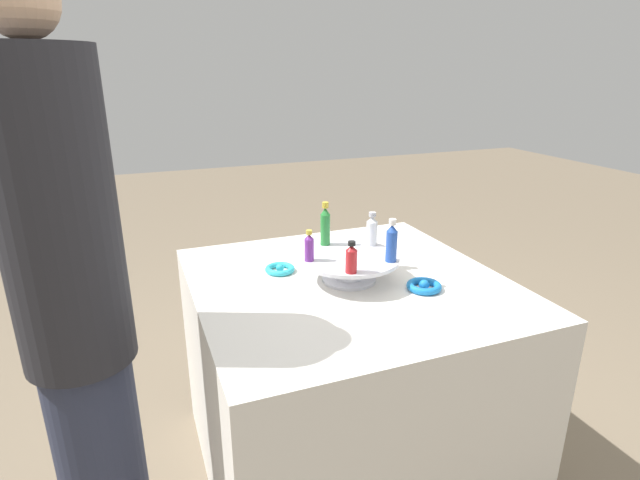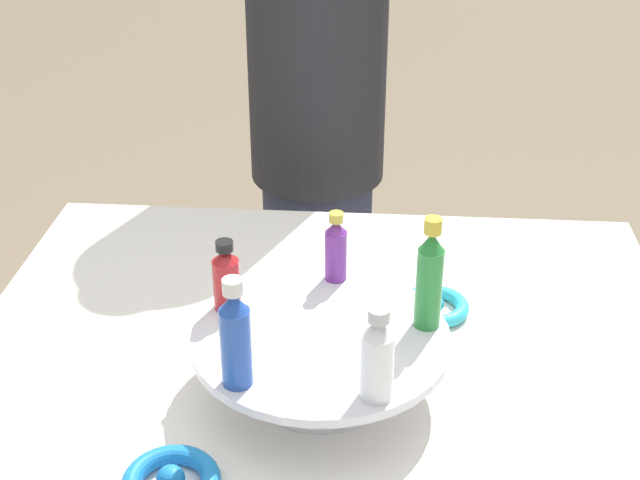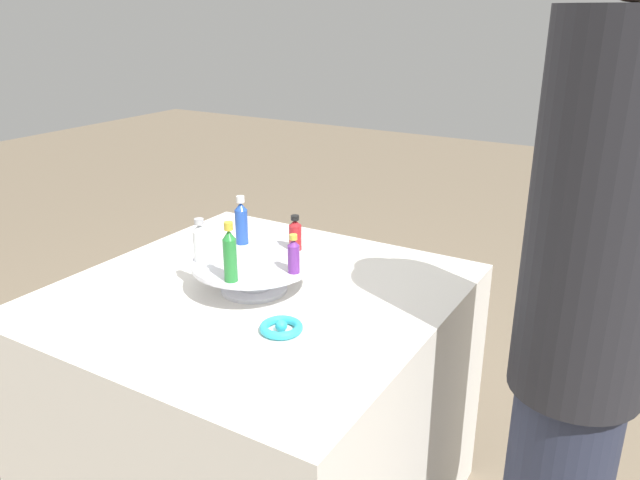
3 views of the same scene
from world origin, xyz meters
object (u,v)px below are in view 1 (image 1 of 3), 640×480
bottle_clear (372,230)px  person_figure (75,311)px  bottle_purple (309,247)px  ribbon_bow_teal (280,269)px  display_stand (349,264)px  bottle_blue (392,242)px  ribbon_bow_blue (424,286)px  bottle_red (351,258)px  bottle_green (325,225)px

bottle_clear → person_figure: bearing=-171.4°
bottle_purple → ribbon_bow_teal: bottle_purple is taller
display_stand → bottle_purple: bearing=175.7°
bottle_blue → ribbon_bow_teal: bearing=140.9°
ribbon_bow_teal → person_figure: (-0.62, -0.22, 0.06)m
display_stand → ribbon_bow_blue: 0.25m
bottle_clear → person_figure: 0.94m
display_stand → bottle_clear: size_ratio=2.79×
display_stand → bottle_clear: bottle_clear is taller
display_stand → person_figure: 0.81m
display_stand → ribbon_bow_teal: size_ratio=3.19×
bottle_blue → bottle_red: bottle_blue is taller
bottle_green → person_figure: 0.81m
bottle_red → person_figure: size_ratio=0.06×
bottle_green → bottle_red: 0.26m
bottle_blue → bottle_green: bearing=121.7°
ribbon_bow_teal → display_stand: bearing=-38.5°
bottle_purple → person_figure: (-0.67, -0.08, -0.06)m
bottle_clear → bottle_red: bearing=-130.3°
bottle_purple → bottle_red: size_ratio=1.03×
bottle_green → ribbon_bow_blue: bearing=-51.8°
person_figure → bottle_blue: bearing=-6.1°
bottle_blue → bottle_purple: bottle_blue is taller
bottle_green → ribbon_bow_teal: bottle_green is taller
bottle_blue → ribbon_bow_blue: (0.09, -0.06, -0.14)m
bottle_blue → bottle_green: 0.26m
bottle_purple → ribbon_bow_blue: size_ratio=0.91×
bottle_red → ribbon_bow_teal: 0.33m
bottle_red → ribbon_bow_blue: bottle_red is taller
bottle_green → person_figure: size_ratio=0.09×
bottle_blue → ribbon_bow_teal: bottle_blue is taller
display_stand → bottle_green: (-0.03, 0.13, 0.10)m
bottle_blue → bottle_clear: (0.01, 0.16, -0.01)m
bottle_blue → ribbon_bow_blue: size_ratio=1.25×
display_stand → bottle_red: bottle_red is taller
bottle_purple → ribbon_bow_teal: (-0.06, 0.14, -0.12)m
ribbon_bow_teal → ribbon_bow_blue: size_ratio=0.92×
ribbon_bow_blue → bottle_red: bearing=173.7°
display_stand → bottle_blue: 0.16m
bottle_clear → person_figure: (-0.92, -0.14, -0.07)m
person_figure → ribbon_bow_blue: bearing=-9.6°
bottle_blue → bottle_clear: bearing=85.7°
ribbon_bow_teal → bottle_clear: bearing=-14.8°
bottle_blue → bottle_red: bearing=-166.3°
bottle_red → ribbon_bow_blue: (0.24, -0.03, -0.12)m
bottle_blue → bottle_clear: bottle_blue is taller
display_stand → ribbon_bow_blue: size_ratio=2.93×
bottle_blue → ribbon_bow_teal: size_ratio=1.36×
person_figure → display_stand: bearing=-0.0°
bottle_clear → ribbon_bow_blue: bottle_clear is taller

